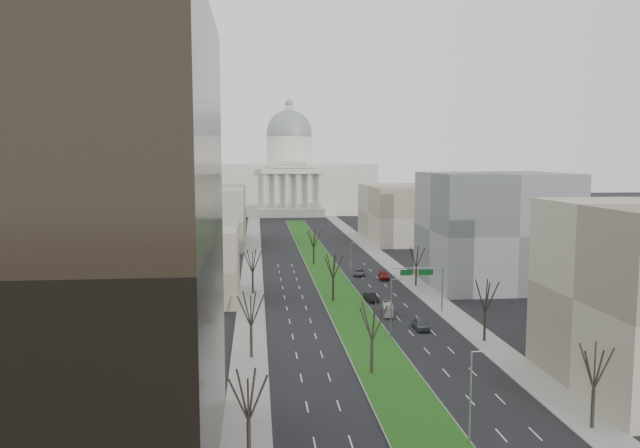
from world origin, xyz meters
TOP-DOWN VIEW (x-y plane):
  - ground at (0.00, 120.00)m, footprint 600.00×600.00m
  - median at (0.00, 118.99)m, footprint 8.00×222.03m
  - sidewalk_left at (-17.50, 95.00)m, footprint 5.00×330.00m
  - sidewalk_right at (17.50, 95.00)m, footprint 5.00×330.00m
  - capitol at (0.00, 269.59)m, footprint 80.00×46.00m
  - building_glass_tower at (-37.00, 18.00)m, footprint 34.00×30.00m
  - building_beige_left at (-33.00, 85.00)m, footprint 26.00×22.00m
  - building_grey_right at (34.00, 92.00)m, footprint 28.00×26.00m
  - building_far_left at (-35.00, 160.00)m, footprint 30.00×40.00m
  - building_far_right at (35.00, 165.00)m, footprint 30.00×40.00m
  - tree_left_near at (-17.20, 18.00)m, footprint 5.10×5.10m
  - tree_left_mid at (-17.20, 48.00)m, footprint 5.40×5.40m
  - tree_left_far at (-17.20, 88.00)m, footprint 5.28×5.28m
  - tree_right_near at (17.20, 22.00)m, footprint 5.16×5.16m
  - tree_right_mid at (17.20, 52.00)m, footprint 5.52×5.52m
  - tree_right_far at (17.20, 92.00)m, footprint 5.04×5.04m
  - tree_median_a at (-2.00, 40.00)m, footprint 5.40×5.40m
  - tree_median_b at (-2.00, 80.00)m, footprint 5.40×5.40m
  - tree_median_c at (-2.00, 120.00)m, footprint 5.40×5.40m
  - streetlamp_median_a at (3.76, 20.00)m, footprint 1.90×0.20m
  - streetlamp_median_b at (3.76, 55.00)m, footprint 1.90×0.20m
  - streetlamp_median_c at (3.76, 95.00)m, footprint 1.90×0.20m
  - mast_arm_signs at (13.49, 70.03)m, footprint 9.12×0.24m
  - car_grey_near at (9.51, 59.49)m, footprint 2.11×5.09m
  - car_black at (5.20, 79.59)m, footprint 2.35×5.03m
  - car_red at (12.00, 100.53)m, footprint 2.87×5.86m
  - car_grey_far at (7.19, 105.25)m, footprint 3.29×5.63m
  - box_van at (6.33, 69.36)m, footprint 2.76×7.19m

SIDE VIEW (x-z plane):
  - ground at x=0.00m, z-range 0.00..0.00m
  - sidewalk_left at x=-17.50m, z-range 0.00..0.15m
  - sidewalk_right at x=17.50m, z-range 0.00..0.15m
  - median at x=0.00m, z-range 0.00..0.20m
  - car_grey_far at x=7.19m, z-range 0.00..1.47m
  - car_black at x=5.20m, z-range 0.00..1.60m
  - car_red at x=12.00m, z-range 0.00..1.64m
  - car_grey_near at x=9.51m, z-range 0.00..1.72m
  - box_van at x=6.33m, z-range 0.00..1.95m
  - streetlamp_median_a at x=3.76m, z-range 0.23..9.39m
  - streetlamp_median_b at x=3.76m, z-range 0.23..9.39m
  - streetlamp_median_c at x=3.76m, z-range 0.23..9.39m
  - mast_arm_signs at x=13.49m, z-range 2.06..10.15m
  - tree_right_far at x=17.20m, z-range 1.99..11.07m
  - tree_left_near at x=-17.20m, z-range 2.02..11.20m
  - tree_right_near at x=17.20m, z-range 2.04..11.33m
  - tree_left_far at x=-17.20m, z-range 2.09..11.59m
  - tree_left_mid at x=-17.20m, z-range 2.14..11.86m
  - tree_median_a at x=-2.00m, z-range 2.14..11.86m
  - tree_median_b at x=-2.00m, z-range 2.14..11.86m
  - tree_median_c at x=-2.00m, z-range 2.14..11.86m
  - building_beige_left at x=-33.00m, z-range 0.00..14.00m
  - tree_right_mid at x=17.20m, z-range 2.19..12.12m
  - building_far_left at x=-35.00m, z-range 0.00..18.00m
  - building_far_right at x=35.00m, z-range 0.00..18.00m
  - building_grey_right at x=34.00m, z-range 0.00..24.00m
  - capitol at x=0.00m, z-range -11.19..43.81m
  - building_glass_tower at x=-37.00m, z-range 0.00..40.00m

